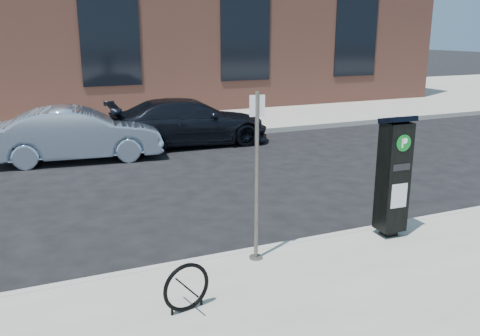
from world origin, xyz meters
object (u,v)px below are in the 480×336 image
parking_kiosk (393,175)px  car_silver (78,134)px  car_dark (189,122)px  sign_pole (257,179)px  bike_rack (186,288)px

parking_kiosk → car_silver: 8.04m
parking_kiosk → car_dark: (-0.60, 7.75, -0.44)m
sign_pole → car_dark: size_ratio=0.50×
sign_pole → bike_rack: (-1.25, -0.88, -0.84)m
sign_pole → parking_kiosk: bearing=6.1°
parking_kiosk → bike_rack: size_ratio=3.26×
car_dark → bike_rack: bearing=164.7°
car_dark → sign_pole: bearing=171.4°
car_silver → car_dark: (3.03, 0.59, -0.01)m
parking_kiosk → car_silver: size_ratio=0.46×
bike_rack → car_dark: size_ratio=0.13×
bike_rack → car_silver: bearing=80.0°
parking_kiosk → sign_pole: sign_pole is taller
parking_kiosk → bike_rack: parking_kiosk is taller
sign_pole → car_silver: sign_pole is taller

